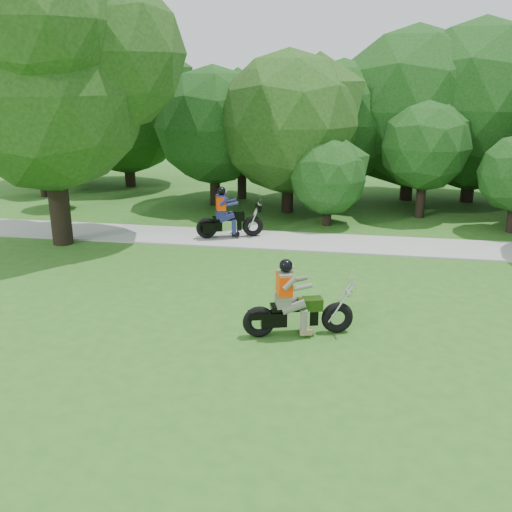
{
  "coord_description": "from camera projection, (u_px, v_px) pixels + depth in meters",
  "views": [
    {
      "loc": [
        -0.78,
        -10.94,
        5.65
      ],
      "look_at": [
        -3.22,
        3.33,
        0.95
      ],
      "focal_mm": 40.0,
      "sensor_mm": 36.0,
      "label": 1
    }
  ],
  "objects": [
    {
      "name": "tree_line",
      "position": [
        407.0,
        118.0,
        24.47
      ],
      "size": [
        40.11,
        11.02,
        7.92
      ],
      "color": "black",
      "rests_on": "ground"
    },
    {
      "name": "ground",
      "position": [
        381.0,
        356.0,
        11.88
      ],
      "size": [
        100.0,
        100.0,
        0.0
      ],
      "primitive_type": "plane",
      "color": "#2C5F1B",
      "rests_on": "ground"
    },
    {
      "name": "big_tree_west",
      "position": [
        49.0,
        68.0,
        18.21
      ],
      "size": [
        8.64,
        6.56,
        9.96
      ],
      "color": "black",
      "rests_on": "ground"
    },
    {
      "name": "touring_motorcycle",
      "position": [
        226.0,
        219.0,
        19.95
      ],
      "size": [
        2.32,
        1.28,
        1.82
      ],
      "rotation": [
        0.0,
        0.0,
        0.34
      ],
      "color": "black",
      "rests_on": "walkway"
    },
    {
      "name": "walkway",
      "position": [
        372.0,
        245.0,
        19.37
      ],
      "size": [
        60.0,
        2.2,
        0.06
      ],
      "primitive_type": "cube",
      "color": "#9A9A95",
      "rests_on": "ground"
    },
    {
      "name": "chopper_motorcycle",
      "position": [
        293.0,
        308.0,
        12.63
      ],
      "size": [
        2.48,
        1.14,
        1.8
      ],
      "rotation": [
        0.0,
        0.0,
        0.3
      ],
      "color": "black",
      "rests_on": "ground"
    }
  ]
}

